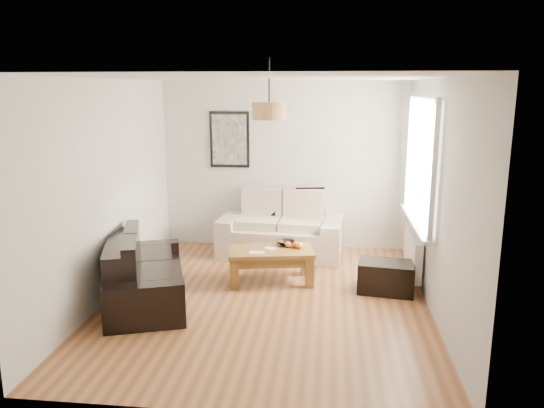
# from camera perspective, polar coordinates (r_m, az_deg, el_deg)

# --- Properties ---
(floor) EXTENTS (4.50, 4.50, 0.00)m
(floor) POSITION_cam_1_polar(r_m,az_deg,el_deg) (6.37, -0.61, -10.44)
(floor) COLOR brown
(floor) RESTS_ON ground
(ceiling) EXTENTS (3.80, 4.50, 0.00)m
(ceiling) POSITION_cam_1_polar(r_m,az_deg,el_deg) (5.86, -0.67, 13.63)
(ceiling) COLOR white
(ceiling) RESTS_ON floor
(wall_back) EXTENTS (3.80, 0.04, 2.60)m
(wall_back) POSITION_cam_1_polar(r_m,az_deg,el_deg) (8.19, 1.30, 4.21)
(wall_back) COLOR silver
(wall_back) RESTS_ON floor
(wall_front) EXTENTS (3.80, 0.04, 2.60)m
(wall_front) POSITION_cam_1_polar(r_m,az_deg,el_deg) (3.83, -4.80, -5.60)
(wall_front) COLOR silver
(wall_front) RESTS_ON floor
(wall_left) EXTENTS (0.04, 4.50, 2.60)m
(wall_left) POSITION_cam_1_polar(r_m,az_deg,el_deg) (6.49, -17.53, 1.41)
(wall_left) COLOR silver
(wall_left) RESTS_ON floor
(wall_right) EXTENTS (0.04, 4.50, 2.60)m
(wall_right) POSITION_cam_1_polar(r_m,az_deg,el_deg) (6.06, 17.50, 0.64)
(wall_right) COLOR silver
(wall_right) RESTS_ON floor
(window_bay) EXTENTS (0.14, 1.90, 1.60)m
(window_bay) POSITION_cam_1_polar(r_m,az_deg,el_deg) (6.78, 16.08, 4.53)
(window_bay) COLOR white
(window_bay) RESTS_ON wall_right
(radiator) EXTENTS (0.10, 0.90, 0.52)m
(radiator) POSITION_cam_1_polar(r_m,az_deg,el_deg) (7.03, 15.15, -5.34)
(radiator) COLOR white
(radiator) RESTS_ON wall_right
(poster) EXTENTS (0.62, 0.04, 0.87)m
(poster) POSITION_cam_1_polar(r_m,az_deg,el_deg) (8.23, -4.66, 7.02)
(poster) COLOR black
(poster) RESTS_ON wall_back
(pendant_shade) EXTENTS (0.40, 0.40, 0.20)m
(pendant_shade) POSITION_cam_1_polar(r_m,az_deg,el_deg) (6.17, -0.32, 10.15)
(pendant_shade) COLOR tan
(pendant_shade) RESTS_ON ceiling
(loveseat_cream) EXTENTS (1.90, 1.13, 0.91)m
(loveseat_cream) POSITION_cam_1_polar(r_m,az_deg,el_deg) (7.90, 0.98, -2.36)
(loveseat_cream) COLOR beige
(loveseat_cream) RESTS_ON floor
(sofa_leather) EXTENTS (1.37, 1.93, 0.76)m
(sofa_leather) POSITION_cam_1_polar(r_m,az_deg,el_deg) (6.41, -13.70, -7.05)
(sofa_leather) COLOR black
(sofa_leather) RESTS_ON floor
(coffee_table) EXTENTS (1.18, 0.78, 0.45)m
(coffee_table) POSITION_cam_1_polar(r_m,az_deg,el_deg) (6.86, -0.13, -6.73)
(coffee_table) COLOR brown
(coffee_table) RESTS_ON floor
(ottoman) EXTENTS (0.73, 0.53, 0.39)m
(ottoman) POSITION_cam_1_polar(r_m,az_deg,el_deg) (6.70, 12.37, -7.79)
(ottoman) COLOR black
(ottoman) RESTS_ON floor
(cushion_left) EXTENTS (0.39, 0.22, 0.38)m
(cushion_left) POSITION_cam_1_polar(r_m,az_deg,el_deg) (8.07, -0.62, 0.13)
(cushion_left) COLOR black
(cushion_left) RESTS_ON loveseat_cream
(cushion_right) EXTENTS (0.46, 0.22, 0.44)m
(cushion_right) POSITION_cam_1_polar(r_m,az_deg,el_deg) (8.01, 4.17, 0.23)
(cushion_right) COLOR black
(cushion_right) RESTS_ON loveseat_cream
(fruit_bowl) EXTENTS (0.28, 0.28, 0.06)m
(fruit_bowl) POSITION_cam_1_polar(r_m,az_deg,el_deg) (6.97, 1.58, -4.25)
(fruit_bowl) COLOR black
(fruit_bowl) RESTS_ON coffee_table
(orange_a) EXTENTS (0.10, 0.10, 0.09)m
(orange_a) POSITION_cam_1_polar(r_m,az_deg,el_deg) (6.84, 2.58, -4.48)
(orange_a) COLOR orange
(orange_a) RESTS_ON fruit_bowl
(orange_b) EXTENTS (0.10, 0.10, 0.09)m
(orange_b) POSITION_cam_1_polar(r_m,az_deg,el_deg) (6.80, 3.05, -4.58)
(orange_b) COLOR orange
(orange_b) RESTS_ON fruit_bowl
(orange_c) EXTENTS (0.09, 0.09, 0.08)m
(orange_c) POSITION_cam_1_polar(r_m,az_deg,el_deg) (6.85, 1.77, -4.44)
(orange_c) COLOR #D64E12
(orange_c) RESTS_ON fruit_bowl
(papers) EXTENTS (0.19, 0.14, 0.01)m
(papers) POSITION_cam_1_polar(r_m,az_deg,el_deg) (6.65, -1.67, -5.32)
(papers) COLOR silver
(papers) RESTS_ON coffee_table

